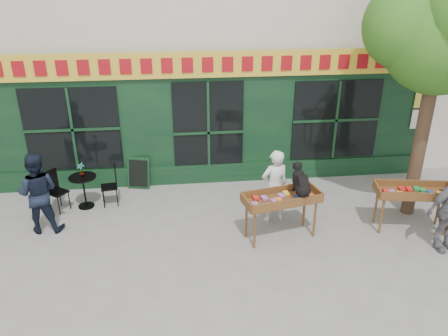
{
  "coord_description": "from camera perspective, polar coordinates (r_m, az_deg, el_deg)",
  "views": [
    {
      "loc": [
        -0.76,
        -7.74,
        4.92
      ],
      "look_at": [
        0.18,
        0.5,
        1.2
      ],
      "focal_mm": 35.0,
      "sensor_mm": 36.0,
      "label": 1
    }
  ],
  "objects": [
    {
      "name": "bistro_chair_right",
      "position": [
        10.25,
        -14.34,
        -1.81
      ],
      "size": [
        0.42,
        0.41,
        0.95
      ],
      "rotation": [
        0.0,
        0.0,
        -1.42
      ],
      "color": "black",
      "rests_on": "ground"
    },
    {
      "name": "potted_plant",
      "position": [
        10.16,
        -18.15,
        -0.24
      ],
      "size": [
        0.2,
        0.17,
        0.32
      ],
      "primitive_type": "imported",
      "rotation": [
        0.0,
        0.0,
        -0.37
      ],
      "color": "gray",
      "rests_on": "bistro_table"
    },
    {
      "name": "dog",
      "position": [
        8.51,
        10.08,
        -1.47
      ],
      "size": [
        0.46,
        0.66,
        0.6
      ],
      "primitive_type": null,
      "rotation": [
        0.0,
        0.0,
        0.21
      ],
      "color": "black",
      "rests_on": "book_cart_center"
    },
    {
      "name": "woman",
      "position": [
        9.24,
        6.6,
        -2.39
      ],
      "size": [
        0.66,
        0.51,
        1.62
      ],
      "primitive_type": "imported",
      "rotation": [
        0.0,
        0.0,
        3.36
      ],
      "color": "silver",
      "rests_on": "ground"
    },
    {
      "name": "bistro_table",
      "position": [
        10.31,
        -17.88,
        -2.18
      ],
      "size": [
        0.6,
        0.6,
        0.76
      ],
      "color": "black",
      "rests_on": "ground"
    },
    {
      "name": "book_cart_center",
      "position": [
        8.67,
        7.54,
        -4.24
      ],
      "size": [
        1.6,
        0.92,
        0.99
      ],
      "rotation": [
        0.0,
        0.0,
        0.21
      ],
      "color": "brown",
      "rests_on": "ground"
    },
    {
      "name": "chalkboard",
      "position": [
        10.96,
        -11.12,
        -0.67
      ],
      "size": [
        0.59,
        0.31,
        0.79
      ],
      "rotation": [
        0.0,
        0.0,
        -0.24
      ],
      "color": "black",
      "rests_on": "ground"
    },
    {
      "name": "man_left",
      "position": [
        9.57,
        -23.15,
        -2.99
      ],
      "size": [
        0.85,
        0.67,
        1.72
      ],
      "primitive_type": "imported",
      "rotation": [
        0.0,
        0.0,
        3.12
      ],
      "color": "black",
      "rests_on": "ground"
    },
    {
      "name": "street_tree",
      "position": [
        9.6,
        26.86,
        16.89
      ],
      "size": [
        3.05,
        2.9,
        5.6
      ],
      "color": "#382619",
      "rests_on": "ground"
    },
    {
      "name": "bistro_chair_left",
      "position": [
        10.41,
        -21.28,
        -2.35
      ],
      "size": [
        0.51,
        0.51,
        0.95
      ],
      "rotation": [
        0.0,
        0.0,
        0.94
      ],
      "color": "black",
      "rests_on": "ground"
    },
    {
      "name": "ground",
      "position": [
        9.2,
        -0.75,
        -8.13
      ],
      "size": [
        80.0,
        80.0,
        0.0
      ],
      "primitive_type": "plane",
      "color": "slate",
      "rests_on": "ground"
    },
    {
      "name": "book_cart_right",
      "position": [
        9.66,
        23.58,
        -3.09
      ],
      "size": [
        1.58,
        0.86,
        0.99
      ],
      "rotation": [
        0.0,
        0.0,
        -0.17
      ],
      "color": "brown",
      "rests_on": "ground"
    }
  ]
}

